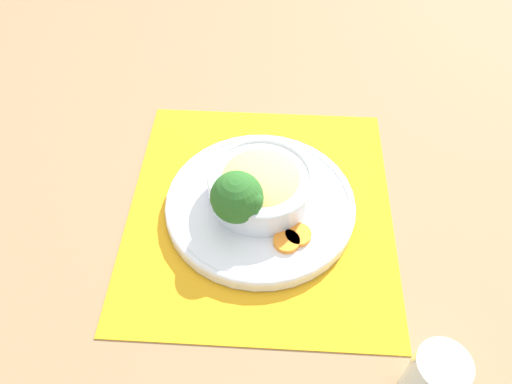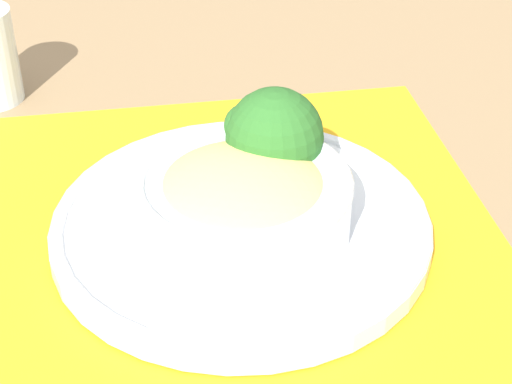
# 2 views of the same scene
# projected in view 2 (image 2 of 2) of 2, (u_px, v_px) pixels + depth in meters

# --- Properties ---
(ground_plane) EXTENTS (4.00, 4.00, 0.00)m
(ground_plane) POSITION_uv_depth(u_px,v_px,m) (241.00, 240.00, 0.67)
(ground_plane) COLOR #8C704C
(placemat) EXTENTS (0.42, 0.46, 0.00)m
(placemat) POSITION_uv_depth(u_px,v_px,m) (241.00, 238.00, 0.67)
(placemat) COLOR orange
(placemat) RESTS_ON ground_plane
(plate) EXTENTS (0.29, 0.29, 0.02)m
(plate) POSITION_uv_depth(u_px,v_px,m) (241.00, 225.00, 0.66)
(plate) COLOR silver
(plate) RESTS_ON placemat
(bowl) EXTENTS (0.16, 0.16, 0.06)m
(bowl) POSITION_uv_depth(u_px,v_px,m) (247.00, 198.00, 0.63)
(bowl) COLOR silver
(bowl) RESTS_ON plate
(broccoli_floret) EXTENTS (0.08, 0.08, 0.09)m
(broccoli_floret) POSITION_uv_depth(u_px,v_px,m) (274.00, 136.00, 0.66)
(broccoli_floret) COLOR #759E51
(broccoli_floret) RESTS_ON plate
(carrot_slice_near) EXTENTS (0.04, 0.04, 0.01)m
(carrot_slice_near) POSITION_uv_depth(u_px,v_px,m) (178.00, 169.00, 0.71)
(carrot_slice_near) COLOR orange
(carrot_slice_near) RESTS_ON plate
(carrot_slice_middle) EXTENTS (0.04, 0.04, 0.01)m
(carrot_slice_middle) POSITION_uv_depth(u_px,v_px,m) (159.00, 179.00, 0.70)
(carrot_slice_middle) COLOR orange
(carrot_slice_middle) RESTS_ON plate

